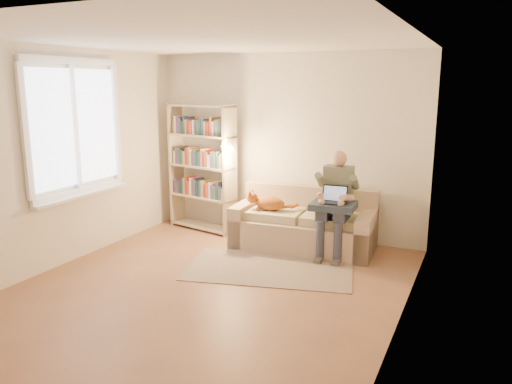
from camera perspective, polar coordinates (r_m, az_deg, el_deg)
The scene contains 14 objects.
floor at distance 5.55m, azimuth -5.32°, elevation -10.81°, with size 4.50×4.50×0.00m, color brown.
ceiling at distance 5.13m, azimuth -5.92°, elevation 17.01°, with size 4.00×4.50×0.02m, color white.
wall_left at distance 6.42m, azimuth -21.20°, elevation 3.65°, with size 0.02×4.50×2.60m, color silver.
wall_right at distance 4.52m, azimuth 16.81°, elevation 0.63°, with size 0.02×4.50×2.60m, color silver.
wall_back at distance 7.19m, azimuth 3.56°, elevation 5.29°, with size 4.00×0.02×2.60m, color silver.
wall_front at distance 3.48m, azimuth -24.73°, elevation -3.35°, with size 4.00×0.02×2.60m, color silver.
window at distance 6.52m, azimuth -19.66°, elevation 4.54°, with size 0.12×1.52×1.69m.
sofa at distance 6.77m, azimuth 5.52°, elevation -3.95°, with size 1.91×0.95×0.79m.
person at distance 6.41m, azimuth 9.12°, elevation -0.65°, with size 0.40×0.61×1.34m.
cat at distance 6.71m, azimuth 1.57°, elevation -1.23°, with size 0.63×0.25×0.23m.
blanket at distance 6.31m, azimuth 8.53°, elevation -1.54°, with size 0.54×0.44×0.08m, color #243040.
laptop at distance 6.30m, azimuth 8.58°, elevation -0.69°, with size 0.32×0.27×0.27m.
bookshelf at distance 7.45m, azimuth -6.19°, elevation 3.49°, with size 1.24×0.59×1.89m.
rug at distance 6.05m, azimuth 1.60°, elevation -8.70°, with size 1.95×1.15×0.01m, color gray.
Camera 1 is at (2.60, -4.40, 2.17)m, focal length 35.00 mm.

